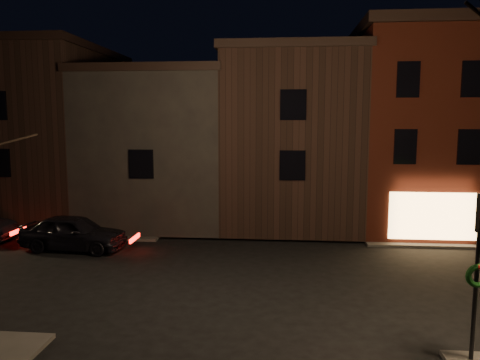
# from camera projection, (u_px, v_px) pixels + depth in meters

# --- Properties ---
(ground) EXTENTS (120.00, 120.00, 0.00)m
(ground) POSITION_uv_depth(u_px,v_px,m) (253.00, 280.00, 17.07)
(ground) COLOR black
(ground) RESTS_ON ground
(sidewalk_far_left) EXTENTS (30.00, 30.00, 0.12)m
(sidewalk_far_left) POSITION_uv_depth(u_px,v_px,m) (27.00, 190.00, 38.62)
(sidewalk_far_left) COLOR #2D2B28
(sidewalk_far_left) RESTS_ON ground
(corner_building) EXTENTS (6.50, 8.50, 10.50)m
(corner_building) POSITION_uv_depth(u_px,v_px,m) (413.00, 128.00, 25.03)
(corner_building) COLOR #47160C
(corner_building) RESTS_ON ground
(row_building_a) EXTENTS (7.30, 10.30, 9.40)m
(row_building_a) POSITION_uv_depth(u_px,v_px,m) (291.00, 137.00, 26.70)
(row_building_a) COLOR black
(row_building_a) RESTS_ON ground
(row_building_b) EXTENTS (7.80, 10.30, 8.40)m
(row_building_b) POSITION_uv_depth(u_px,v_px,m) (167.00, 146.00, 27.41)
(row_building_b) COLOR black
(row_building_b) RESTS_ON ground
(row_building_c) EXTENTS (7.30, 10.30, 9.90)m
(row_building_c) POSITION_uv_depth(u_px,v_px,m) (48.00, 133.00, 27.97)
(row_building_c) COLOR black
(row_building_c) RESTS_ON ground
(traffic_signal) EXTENTS (0.58, 0.38, 4.05)m
(traffic_signal) POSITION_uv_depth(u_px,v_px,m) (480.00, 251.00, 10.77)
(traffic_signal) COLOR black
(traffic_signal) RESTS_ON sidewalk_near_right
(parked_car_a) EXTENTS (4.84, 2.27, 1.60)m
(parked_car_a) POSITION_uv_depth(u_px,v_px,m) (74.00, 232.00, 21.02)
(parked_car_a) COLOR black
(parked_car_a) RESTS_ON ground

